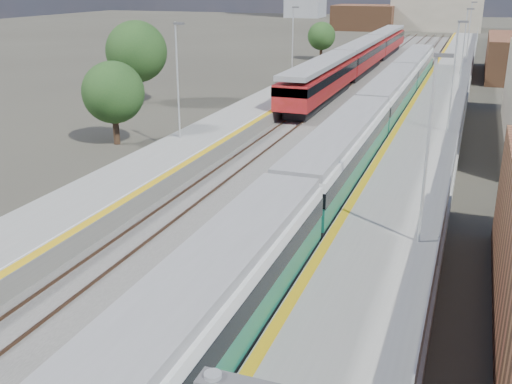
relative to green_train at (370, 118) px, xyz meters
The scene contains 10 objects.
ground 10.63m from the green_train, 98.28° to the left, with size 320.00×320.00×0.00m, color #47443A.
ballast_bed 13.51m from the green_train, 106.31° to the left, with size 10.50×155.00×0.06m, color #565451.
tracks 14.96m from the green_train, 102.27° to the left, with size 8.96×160.00×0.17m.
platform_right 13.44m from the green_train, 73.55° to the left, with size 4.70×155.00×8.52m.
platform_left 16.66m from the green_train, 129.49° to the left, with size 4.30×155.00×8.52m.
green_train is the anchor object (origin of this frame).
red_train 35.13m from the green_train, 101.49° to the left, with size 3.01×61.02×3.80m.
tree_a 17.79m from the green_train, 162.47° to the right, with size 4.31×4.31×5.84m.
tree_b 24.69m from the green_train, 160.19° to the left, with size 5.62×5.62×7.61m.
tree_c 48.61m from the green_train, 108.08° to the left, with size 4.00×4.00×5.42m.
Camera 1 is at (8.01, -1.02, 10.97)m, focal length 42.00 mm.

